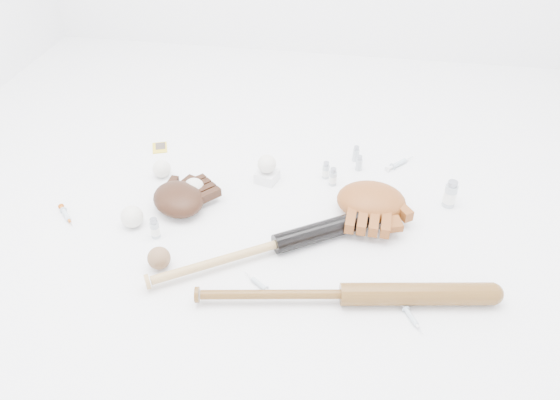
% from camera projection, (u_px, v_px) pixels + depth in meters
% --- Properties ---
extents(bat_dark, '(0.80, 0.55, 0.07)m').
position_uv_depth(bat_dark, '(278.00, 244.00, 1.76)').
color(bat_dark, black).
rests_on(bat_dark, ground).
extents(bat_wood, '(0.92, 0.22, 0.07)m').
position_uv_depth(bat_wood, '(344.00, 294.00, 1.59)').
color(bat_wood, brown).
rests_on(bat_wood, ground).
extents(glove_dark, '(0.34, 0.34, 0.09)m').
position_uv_depth(glove_dark, '(178.00, 199.00, 1.93)').
color(glove_dark, black).
rests_on(glove_dark, ground).
extents(glove_tan, '(0.30, 0.30, 0.10)m').
position_uv_depth(glove_tan, '(371.00, 201.00, 1.91)').
color(glove_tan, brown).
rests_on(glove_tan, ground).
extents(trading_card, '(0.08, 0.10, 0.00)m').
position_uv_depth(trading_card, '(160.00, 148.00, 2.27)').
color(trading_card, gold).
rests_on(trading_card, ground).
extents(pedestal, '(0.09, 0.09, 0.04)m').
position_uv_depth(pedestal, '(267.00, 176.00, 2.08)').
color(pedestal, white).
rests_on(pedestal, ground).
extents(baseball_on_pedestal, '(0.07, 0.07, 0.07)m').
position_uv_depth(baseball_on_pedestal, '(267.00, 164.00, 2.04)').
color(baseball_on_pedestal, silver).
rests_on(baseball_on_pedestal, pedestal).
extents(baseball_left, '(0.08, 0.08, 0.08)m').
position_uv_depth(baseball_left, '(194.00, 189.00, 1.98)').
color(baseball_left, silver).
rests_on(baseball_left, ground).
extents(baseball_upper, '(0.07, 0.07, 0.07)m').
position_uv_depth(baseball_upper, '(162.00, 169.00, 2.09)').
color(baseball_upper, silver).
rests_on(baseball_upper, ground).
extents(baseball_mid, '(0.08, 0.08, 0.08)m').
position_uv_depth(baseball_mid, '(132.00, 217.00, 1.86)').
color(baseball_mid, silver).
rests_on(baseball_mid, ground).
extents(baseball_aged, '(0.07, 0.07, 0.07)m').
position_uv_depth(baseball_aged, '(159.00, 258.00, 1.70)').
color(baseball_aged, brown).
rests_on(baseball_aged, ground).
extents(syringe_0, '(0.12, 0.12, 0.02)m').
position_uv_depth(syringe_0, '(66.00, 215.00, 1.91)').
color(syringe_0, '#ADBCC6').
rests_on(syringe_0, ground).
extents(syringe_1, '(0.12, 0.10, 0.02)m').
position_uv_depth(syringe_1, '(259.00, 284.00, 1.66)').
color(syringe_1, '#ADBCC6').
rests_on(syringe_1, ground).
extents(syringe_2, '(0.13, 0.14, 0.02)m').
position_uv_depth(syringe_2, '(399.00, 163.00, 2.17)').
color(syringe_2, '#ADBCC6').
rests_on(syringe_2, ground).
extents(syringe_3, '(0.08, 0.13, 0.02)m').
position_uv_depth(syringe_3, '(411.00, 317.00, 1.55)').
color(syringe_3, '#ADBCC6').
rests_on(syringe_3, ground).
extents(vial_0, '(0.03, 0.03, 0.07)m').
position_uv_depth(vial_0, '(356.00, 154.00, 2.18)').
color(vial_0, '#ACB6BD').
rests_on(vial_0, ground).
extents(vial_1, '(0.03, 0.03, 0.06)m').
position_uv_depth(vial_1, '(359.00, 163.00, 2.13)').
color(vial_1, '#ACB6BD').
rests_on(vial_1, ground).
extents(vial_2, '(0.03, 0.03, 0.07)m').
position_uv_depth(vial_2, '(333.00, 177.00, 2.05)').
color(vial_2, '#ACB6BD').
rests_on(vial_2, ground).
extents(vial_3, '(0.04, 0.04, 0.10)m').
position_uv_depth(vial_3, '(450.00, 194.00, 1.94)').
color(vial_3, '#ACB6BD').
rests_on(vial_3, ground).
extents(vial_4, '(0.03, 0.03, 0.08)m').
position_uv_depth(vial_4, '(155.00, 228.00, 1.81)').
color(vial_4, '#ACB6BD').
rests_on(vial_4, ground).
extents(vial_5, '(0.03, 0.03, 0.07)m').
position_uv_depth(vial_5, '(326.00, 170.00, 2.09)').
color(vial_5, '#ACB6BD').
rests_on(vial_5, ground).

